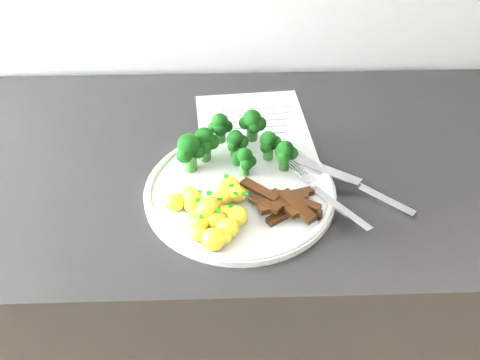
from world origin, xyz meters
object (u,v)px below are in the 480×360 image
(broccoli, at_px, (231,141))
(potatoes, at_px, (213,212))
(counter, at_px, (262,314))
(fork, at_px, (328,197))
(beef_strips, at_px, (286,203))
(knife, at_px, (366,192))
(plate, at_px, (240,190))
(recipe_paper, at_px, (255,135))

(broccoli, relative_size, potatoes, 1.32)
(counter, bearing_deg, potatoes, -122.54)
(potatoes, bearing_deg, counter, 57.46)
(potatoes, xyz_separation_m, fork, (0.18, 0.03, -0.01))
(beef_strips, bearing_deg, fork, 12.13)
(broccoli, relative_size, fork, 1.15)
(counter, relative_size, knife, 12.90)
(beef_strips, height_order, fork, beef_strips)
(plate, relative_size, broccoli, 1.55)
(recipe_paper, distance_m, fork, 0.21)
(broccoli, bearing_deg, knife, -21.75)
(recipe_paper, relative_size, beef_strips, 2.42)
(counter, distance_m, broccoli, 0.49)
(recipe_paper, bearing_deg, broccoli, -119.10)
(recipe_paper, bearing_deg, beef_strips, -79.77)
(counter, bearing_deg, recipe_paper, 104.93)
(beef_strips, bearing_deg, potatoes, -170.34)
(recipe_paper, xyz_separation_m, broccoli, (-0.04, -0.08, 0.05))
(broccoli, distance_m, fork, 0.18)
(potatoes, distance_m, fork, 0.18)
(potatoes, height_order, fork, potatoes)
(recipe_paper, relative_size, fork, 1.75)
(potatoes, bearing_deg, knife, 12.97)
(recipe_paper, bearing_deg, knife, -44.54)
(counter, distance_m, recipe_paper, 0.45)
(recipe_paper, height_order, plate, plate)
(recipe_paper, relative_size, knife, 1.64)
(counter, distance_m, plate, 0.46)
(counter, height_order, beef_strips, beef_strips)
(broccoli, distance_m, knife, 0.23)
(counter, height_order, knife, knife)
(counter, relative_size, fork, 13.74)
(plate, xyz_separation_m, beef_strips, (0.07, -0.05, 0.01))
(potatoes, distance_m, beef_strips, 0.11)
(broccoli, height_order, potatoes, broccoli)
(counter, bearing_deg, knife, -31.43)
(beef_strips, distance_m, knife, 0.14)
(plate, xyz_separation_m, potatoes, (-0.04, -0.06, 0.02))
(plate, distance_m, knife, 0.20)
(beef_strips, bearing_deg, counter, 97.40)
(counter, bearing_deg, fork, -53.77)
(potatoes, relative_size, fork, 0.87)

